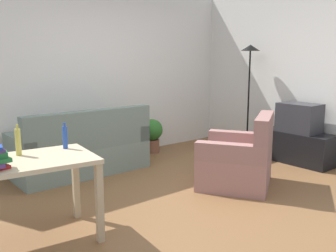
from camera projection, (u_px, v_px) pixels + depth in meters
ground_plane at (188, 196)px, 4.52m from camera, size 5.20×4.40×0.02m
wall_rear at (94, 74)px, 5.94m from camera, size 5.20×0.10×2.70m
wall_right at (312, 74)px, 5.90m from camera, size 0.10×4.40×2.70m
couch at (82, 152)px, 5.32m from camera, size 1.83×0.84×0.92m
tv_stand at (297, 147)px, 5.86m from camera, size 0.44×1.10×0.48m
tv at (299, 118)px, 5.78m from camera, size 0.41×0.60×0.44m
torchiere_lamp at (250, 69)px, 6.39m from camera, size 0.32×0.32×1.81m
desk at (23, 172)px, 3.23m from camera, size 1.28×0.84×0.76m
potted_plant at (152, 133)px, 6.47m from camera, size 0.36×0.36×0.57m
armchair at (240, 161)px, 4.80m from camera, size 1.21×1.19×0.92m
bottle_squat at (18, 142)px, 3.34m from camera, size 0.05×0.05×0.28m
bottle_blue at (65, 137)px, 3.59m from camera, size 0.05×0.05×0.25m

